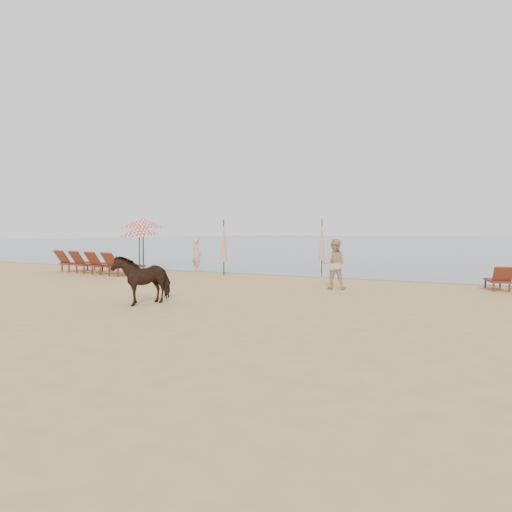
{
  "coord_description": "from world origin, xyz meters",
  "views": [
    {
      "loc": [
        7.46,
        -8.79,
        1.92
      ],
      "look_at": [
        0.0,
        5.0,
        1.1
      ],
      "focal_mm": 35.0,
      "sensor_mm": 36.0,
      "label": 1
    }
  ],
  "objects": [
    {
      "name": "lounger_cluster_left",
      "position": [
        -9.16,
        7.14,
        0.47
      ],
      "size": [
        4.49,
        2.48,
        0.67
      ],
      "rotation": [
        0.0,
        0.0,
        -0.16
      ],
      "color": "#5B2315",
      "rests_on": "ground"
    },
    {
      "name": "cow",
      "position": [
        -1.29,
        1.19,
        0.64
      ],
      "size": [
        1.01,
        1.64,
        1.28
      ],
      "primitive_type": "imported",
      "rotation": [
        0.0,
        0.0,
        -0.22
      ],
      "color": "black",
      "rests_on": "ground"
    },
    {
      "name": "beachgoer_left",
      "position": [
        -5.89,
        10.12,
        0.78
      ],
      "size": [
        0.67,
        0.59,
        1.56
      ],
      "primitive_type": "imported",
      "rotation": [
        0.0,
        0.0,
        2.68
      ],
      "color": "tan",
      "rests_on": "ground"
    },
    {
      "name": "ground",
      "position": [
        0.0,
        0.0,
        0.0
      ],
      "size": [
        120.0,
        120.0,
        0.0
      ],
      "primitive_type": "plane",
      "color": "tan",
      "rests_on": "ground"
    },
    {
      "name": "umbrella_open_left_a",
      "position": [
        -8.69,
        9.67,
        2.24
      ],
      "size": [
        2.19,
        2.19,
        2.49
      ],
      "rotation": [
        0.0,
        0.0,
        0.33
      ],
      "color": "black",
      "rests_on": "ground"
    },
    {
      "name": "beachgoer_right_a",
      "position": [
        2.03,
        6.58,
        0.81
      ],
      "size": [
        0.91,
        0.78,
        1.63
      ],
      "primitive_type": "imported",
      "rotation": [
        0.0,
        0.0,
        3.37
      ],
      "color": "tan",
      "rests_on": "ground"
    },
    {
      "name": "umbrella_closed_left",
      "position": [
        -3.69,
        8.98,
        1.45
      ],
      "size": [
        0.29,
        0.29,
        2.36
      ],
      "rotation": [
        0.0,
        0.0,
        0.37
      ],
      "color": "black",
      "rests_on": "ground"
    },
    {
      "name": "sea",
      "position": [
        0.0,
        80.0,
        0.0
      ],
      "size": [
        160.0,
        140.0,
        0.06
      ],
      "primitive_type": "cube",
      "color": "#51606B",
      "rests_on": "ground"
    },
    {
      "name": "umbrella_open_left_b",
      "position": [
        -7.63,
        8.2,
        1.89
      ],
      "size": [
        1.72,
        1.75,
        2.19
      ],
      "rotation": [
        0.0,
        0.0,
        -0.03
      ],
      "color": "black",
      "rests_on": "ground"
    },
    {
      "name": "umbrella_closed_right",
      "position": [
        -0.39,
        11.79,
        1.47
      ],
      "size": [
        0.29,
        0.29,
        2.39
      ],
      "rotation": [
        0.0,
        0.0,
        -0.32
      ],
      "color": "black",
      "rests_on": "ground"
    }
  ]
}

